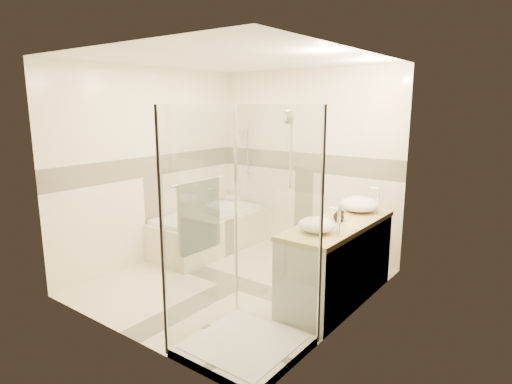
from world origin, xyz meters
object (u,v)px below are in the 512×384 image
Objects in this scene: shower_enclosure at (239,288)px; vessel_sink_far at (317,225)px; vessel_sink_near at (360,204)px; amenity_bottle_b at (339,215)px; bathtub at (209,229)px; amenity_bottle_a at (340,214)px; vanity at (337,261)px.

shower_enclosure is 0.98m from vessel_sink_far.
vessel_sink_far is (0.00, -0.99, -0.02)m from vessel_sink_near.
vessel_sink_far is 0.46m from amenity_bottle_b.
amenity_bottle_a is (2.13, -0.29, 0.62)m from bathtub.
vessel_sink_near reaches higher than vessel_sink_far.
vessel_sink_far is at bearing -90.00° from amenity_bottle_b.
vessel_sink_far is 2.32× the size of amenity_bottle_a.
vessel_sink_far is 0.49m from amenity_bottle_a.
vessel_sink_near is 0.50m from amenity_bottle_a.
vessel_sink_near is at bearing 81.52° from shower_enclosure.
shower_enclosure is at bearing -107.95° from vessel_sink_far.
vessel_sink_far reaches higher than bathtub.
amenity_bottle_b is (-0.02, 0.03, 0.50)m from vanity.
vessel_sink_near is 0.53m from amenity_bottle_b.
vessel_sink_near is 2.84× the size of amenity_bottle_a.
amenity_bottle_b is at bearing 78.19° from shower_enclosure.
amenity_bottle_b is (2.13, -0.32, 0.62)m from bathtub.
vessel_sink_near is at bearing 90.00° from amenity_bottle_a.
amenity_bottle_b is (0.00, 0.46, 0.00)m from vessel_sink_far.
vessel_sink_far is at bearing -20.08° from bathtub.
vessel_sink_far is 2.45× the size of amenity_bottle_b.
vanity is 0.79× the size of shower_enclosure.
vessel_sink_near is 3.00× the size of amenity_bottle_b.
vessel_sink_near reaches higher than amenity_bottle_b.
shower_enclosure is (1.86, -1.62, 0.20)m from bathtub.
bathtub is 2.47m from shower_enclosure.
vessel_sink_far is (2.13, -0.78, 0.61)m from bathtub.
shower_enclosure is at bearing -98.48° from vessel_sink_near.
shower_enclosure reaches higher than vessel_sink_far.
vessel_sink_near is at bearing 90.00° from vessel_sink_far.
vessel_sink_far reaches higher than vanity.
bathtub is 2.35m from vessel_sink_far.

